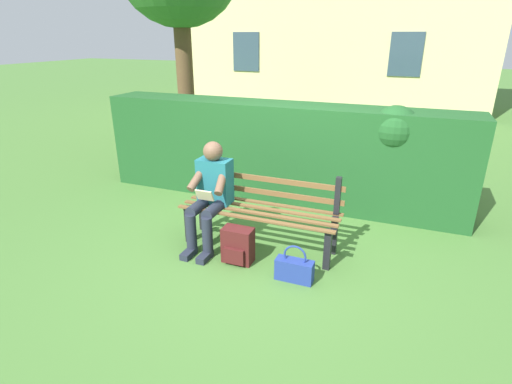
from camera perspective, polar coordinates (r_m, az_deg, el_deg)
The scene contains 7 objects.
ground at distance 4.68m, azimuth 0.45°, elevation -7.83°, with size 60.00×60.00×0.00m, color #477533.
park_bench at distance 4.53m, azimuth 0.75°, elevation -2.57°, with size 1.81×0.50×0.89m.
person_seated at distance 4.52m, azimuth -6.55°, elevation -0.01°, with size 0.44×0.73×1.20m.
hedge_backdrop at distance 5.80m, azimuth 3.28°, elevation 5.94°, with size 5.25×0.72×1.49m.
building_facade at distance 14.44m, azimuth 10.98°, elevation 24.66°, with size 9.82×2.94×6.30m.
backpack at distance 4.31m, azimuth -2.62°, elevation -7.65°, with size 0.33×0.26×0.39m.
handbag at distance 4.06m, azimuth 5.51°, elevation -10.90°, with size 0.38×0.14×0.39m.
Camera 1 is at (-1.45, 3.80, 2.30)m, focal length 27.99 mm.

